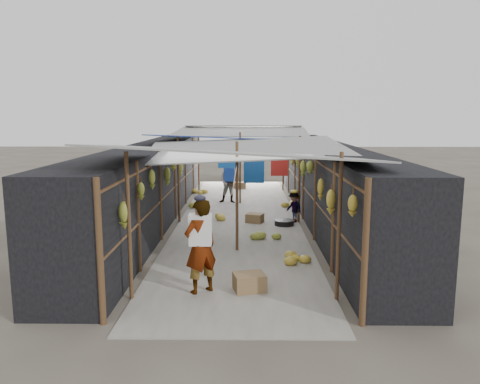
{
  "coord_description": "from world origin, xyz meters",
  "views": [
    {
      "loc": [
        0.2,
        -7.79,
        3.21
      ],
      "look_at": [
        0.06,
        4.04,
        1.25
      ],
      "focal_mm": 35.0,
      "sensor_mm": 36.0,
      "label": 1
    }
  ],
  "objects_px": {
    "crate_near": "(249,283)",
    "vendor_elderly": "(201,247)",
    "black_basin": "(284,223)",
    "shopper_blue": "(229,182)",
    "vendor_seated": "(294,207)"
  },
  "relations": [
    {
      "from": "black_basin",
      "to": "vendor_seated",
      "type": "xyz_separation_m",
      "value": [
        0.32,
        0.4,
        0.38
      ]
    },
    {
      "from": "shopper_blue",
      "to": "vendor_seated",
      "type": "bearing_deg",
      "value": -51.16
    },
    {
      "from": "black_basin",
      "to": "shopper_blue",
      "type": "distance_m",
      "value": 4.02
    },
    {
      "from": "crate_near",
      "to": "shopper_blue",
      "type": "relative_size",
      "value": 0.36
    },
    {
      "from": "crate_near",
      "to": "vendor_seated",
      "type": "xyz_separation_m",
      "value": [
        1.37,
        5.56,
        0.3
      ]
    },
    {
      "from": "crate_near",
      "to": "vendor_seated",
      "type": "height_order",
      "value": "vendor_seated"
    },
    {
      "from": "vendor_elderly",
      "to": "vendor_seated",
      "type": "distance_m",
      "value": 6.09
    },
    {
      "from": "vendor_elderly",
      "to": "shopper_blue",
      "type": "height_order",
      "value": "vendor_elderly"
    },
    {
      "from": "black_basin",
      "to": "shopper_blue",
      "type": "bearing_deg",
      "value": 115.88
    },
    {
      "from": "vendor_elderly",
      "to": "shopper_blue",
      "type": "bearing_deg",
      "value": -127.23
    },
    {
      "from": "crate_near",
      "to": "vendor_elderly",
      "type": "xyz_separation_m",
      "value": [
        -0.88,
        -0.09,
        0.7
      ]
    },
    {
      "from": "crate_near",
      "to": "shopper_blue",
      "type": "height_order",
      "value": "shopper_blue"
    },
    {
      "from": "black_basin",
      "to": "vendor_elderly",
      "type": "distance_m",
      "value": 5.65
    },
    {
      "from": "crate_near",
      "to": "vendor_elderly",
      "type": "bearing_deg",
      "value": 172.38
    },
    {
      "from": "black_basin",
      "to": "vendor_seated",
      "type": "distance_m",
      "value": 0.64
    }
  ]
}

